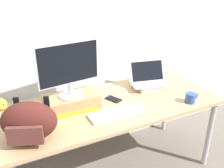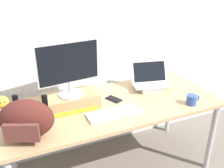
{
  "view_description": "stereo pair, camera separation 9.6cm",
  "coord_description": "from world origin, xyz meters",
  "px_view_note": "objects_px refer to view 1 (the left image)",
  "views": [
    {
      "loc": [
        -0.82,
        -1.67,
        1.76
      ],
      "look_at": [
        0.0,
        0.0,
        0.92
      ],
      "focal_mm": 39.68,
      "sensor_mm": 36.0,
      "label": 1
    },
    {
      "loc": [
        -0.73,
        -1.71,
        1.76
      ],
      "look_at": [
        0.0,
        0.0,
        0.92
      ],
      "focal_mm": 39.68,
      "sensor_mm": 36.0,
      "label": 2
    }
  ],
  "objects_px": {
    "desktop_monitor": "(69,68)",
    "open_laptop": "(148,83)",
    "coffee_mug": "(190,98)",
    "external_keyboard": "(116,113)",
    "plush_toy": "(1,104)",
    "messenger_backpack": "(29,122)",
    "cell_phone": "(113,99)",
    "toner_box_yellow": "(72,102)"
  },
  "relations": [
    {
      "from": "open_laptop",
      "to": "external_keyboard",
      "type": "bearing_deg",
      "value": -136.89
    },
    {
      "from": "open_laptop",
      "to": "external_keyboard",
      "type": "height_order",
      "value": "open_laptop"
    },
    {
      "from": "external_keyboard",
      "to": "toner_box_yellow",
      "type": "bearing_deg",
      "value": 137.93
    },
    {
      "from": "open_laptop",
      "to": "cell_phone",
      "type": "xyz_separation_m",
      "value": [
        -0.41,
        -0.07,
        -0.05
      ]
    },
    {
      "from": "messenger_backpack",
      "to": "plush_toy",
      "type": "relative_size",
      "value": 4.28
    },
    {
      "from": "open_laptop",
      "to": "external_keyboard",
      "type": "xyz_separation_m",
      "value": [
        -0.5,
        -0.3,
        -0.04
      ]
    },
    {
      "from": "plush_toy",
      "to": "desktop_monitor",
      "type": "bearing_deg",
      "value": -23.13
    },
    {
      "from": "open_laptop",
      "to": "plush_toy",
      "type": "height_order",
      "value": "open_laptop"
    },
    {
      "from": "toner_box_yellow",
      "to": "plush_toy",
      "type": "xyz_separation_m",
      "value": [
        -0.52,
        0.22,
        -0.01
      ]
    },
    {
      "from": "open_laptop",
      "to": "messenger_backpack",
      "type": "height_order",
      "value": "messenger_backpack"
    },
    {
      "from": "external_keyboard",
      "to": "messenger_backpack",
      "type": "bearing_deg",
      "value": -178.07
    },
    {
      "from": "toner_box_yellow",
      "to": "messenger_backpack",
      "type": "bearing_deg",
      "value": -142.94
    },
    {
      "from": "external_keyboard",
      "to": "coffee_mug",
      "type": "distance_m",
      "value": 0.67
    },
    {
      "from": "coffee_mug",
      "to": "plush_toy",
      "type": "relative_size",
      "value": 1.29
    },
    {
      "from": "toner_box_yellow",
      "to": "external_keyboard",
      "type": "distance_m",
      "value": 0.38
    },
    {
      "from": "external_keyboard",
      "to": "coffee_mug",
      "type": "relative_size",
      "value": 3.54
    },
    {
      "from": "desktop_monitor",
      "to": "plush_toy",
      "type": "relative_size",
      "value": 5.14
    },
    {
      "from": "external_keyboard",
      "to": "coffee_mug",
      "type": "xyz_separation_m",
      "value": [
        0.66,
        -0.11,
        0.03
      ]
    },
    {
      "from": "desktop_monitor",
      "to": "open_laptop",
      "type": "xyz_separation_m",
      "value": [
        0.78,
        0.05,
        -0.3
      ]
    },
    {
      "from": "cell_phone",
      "to": "desktop_monitor",
      "type": "bearing_deg",
      "value": 151.75
    },
    {
      "from": "desktop_monitor",
      "to": "coffee_mug",
      "type": "height_order",
      "value": "desktop_monitor"
    },
    {
      "from": "open_laptop",
      "to": "cell_phone",
      "type": "relative_size",
      "value": 2.38
    },
    {
      "from": "desktop_monitor",
      "to": "messenger_backpack",
      "type": "height_order",
      "value": "desktop_monitor"
    },
    {
      "from": "external_keyboard",
      "to": "messenger_backpack",
      "type": "relative_size",
      "value": 1.07
    },
    {
      "from": "external_keyboard",
      "to": "cell_phone",
      "type": "xyz_separation_m",
      "value": [
        0.09,
        0.23,
        -0.01
      ]
    },
    {
      "from": "messenger_backpack",
      "to": "cell_phone",
      "type": "xyz_separation_m",
      "value": [
        0.74,
        0.26,
        -0.13
      ]
    },
    {
      "from": "open_laptop",
      "to": "plush_toy",
      "type": "bearing_deg",
      "value": -175.35
    },
    {
      "from": "desktop_monitor",
      "to": "coffee_mug",
      "type": "bearing_deg",
      "value": -27.19
    },
    {
      "from": "open_laptop",
      "to": "cell_phone",
      "type": "bearing_deg",
      "value": -158.0
    },
    {
      "from": "toner_box_yellow",
      "to": "desktop_monitor",
      "type": "relative_size",
      "value": 0.86
    },
    {
      "from": "external_keyboard",
      "to": "plush_toy",
      "type": "height_order",
      "value": "plush_toy"
    },
    {
      "from": "cell_phone",
      "to": "open_laptop",
      "type": "bearing_deg",
      "value": -15.15
    },
    {
      "from": "external_keyboard",
      "to": "plush_toy",
      "type": "xyz_separation_m",
      "value": [
        -0.81,
        0.47,
        0.04
      ]
    },
    {
      "from": "coffee_mug",
      "to": "open_laptop",
      "type": "bearing_deg",
      "value": 111.45
    },
    {
      "from": "coffee_mug",
      "to": "external_keyboard",
      "type": "bearing_deg",
      "value": 170.88
    },
    {
      "from": "messenger_backpack",
      "to": "desktop_monitor",
      "type": "bearing_deg",
      "value": 59.19
    },
    {
      "from": "external_keyboard",
      "to": "plush_toy",
      "type": "bearing_deg",
      "value": 148.96
    },
    {
      "from": "toner_box_yellow",
      "to": "desktop_monitor",
      "type": "height_order",
      "value": "desktop_monitor"
    },
    {
      "from": "open_laptop",
      "to": "plush_toy",
      "type": "distance_m",
      "value": 1.32
    },
    {
      "from": "desktop_monitor",
      "to": "plush_toy",
      "type": "bearing_deg",
      "value": 150.32
    },
    {
      "from": "messenger_backpack",
      "to": "plush_toy",
      "type": "xyz_separation_m",
      "value": [
        -0.15,
        0.5,
        -0.09
      ]
    },
    {
      "from": "desktop_monitor",
      "to": "external_keyboard",
      "type": "distance_m",
      "value": 0.51
    }
  ]
}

